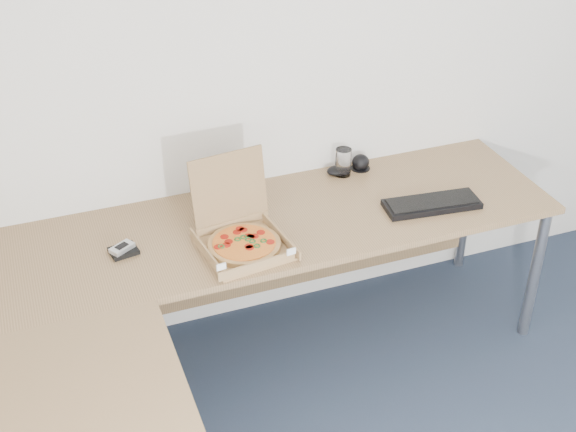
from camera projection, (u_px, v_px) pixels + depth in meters
name	position (u px, v px, depth m)	size (l,w,h in m)	color
desk	(222.00, 304.00, 2.91)	(2.50, 2.20, 0.73)	olive
pizza_box	(243.00, 239.00, 3.15)	(0.32, 0.38, 0.33)	#A67F50
drinking_glass	(343.00, 162.00, 3.63)	(0.07, 0.07, 0.13)	white
keyboard	(432.00, 204.00, 3.42)	(0.42, 0.15, 0.03)	black
mouse	(338.00, 170.00, 3.66)	(0.11, 0.07, 0.04)	black
wallet	(124.00, 251.00, 3.13)	(0.11, 0.09, 0.02)	black
phone	(122.00, 248.00, 3.12)	(0.10, 0.05, 0.02)	#B2B5BA
dome_speaker	(361.00, 161.00, 3.69)	(0.09, 0.09, 0.08)	black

